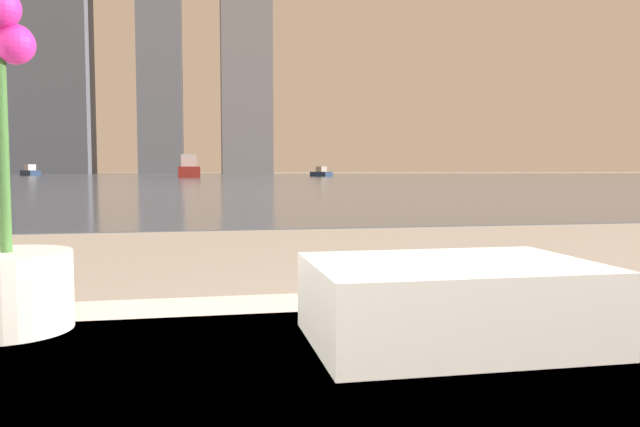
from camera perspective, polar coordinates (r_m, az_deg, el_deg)
potted_orchid at (r=0.73m, az=-26.84°, el=-2.11°), size 0.13×0.13×0.42m
towel_stack at (r=0.63m, az=11.85°, el=-7.91°), size 0.27×0.19×0.08m
harbor_water at (r=61.83m, az=-10.61°, el=3.33°), size 180.00×110.00×0.01m
harbor_boat_0 at (r=56.86m, az=-11.90°, el=3.98°), size 1.98×5.43×2.02m
harbor_boat_1 at (r=62.73m, az=0.11°, el=3.73°), size 1.95×2.80×1.00m
harbor_boat_2 at (r=78.88m, az=-24.97°, el=3.49°), size 2.86×3.52×1.29m
skyline_tower_4 at (r=120.74m, az=-6.79°, el=15.84°), size 9.31×6.37×50.95m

